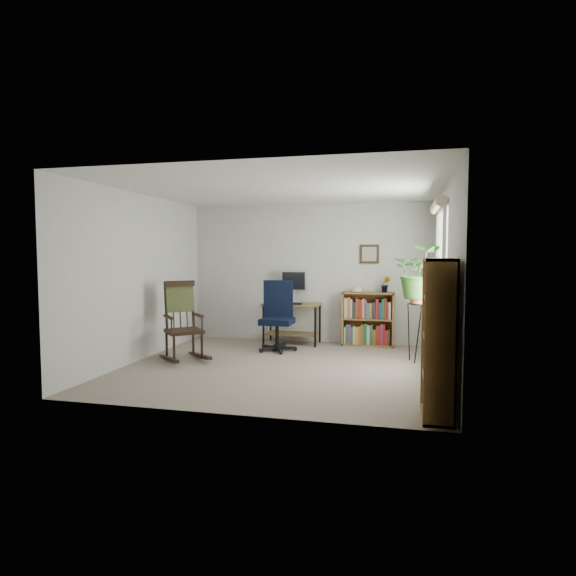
% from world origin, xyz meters
% --- Properties ---
extents(floor, '(4.20, 4.00, 0.00)m').
position_xyz_m(floor, '(0.00, 0.00, 0.00)').
color(floor, gray).
rests_on(floor, ground).
extents(ceiling, '(4.20, 4.00, 0.00)m').
position_xyz_m(ceiling, '(0.00, 0.00, 2.40)').
color(ceiling, silver).
rests_on(ceiling, ground).
extents(wall_back, '(4.20, 0.00, 2.40)m').
position_xyz_m(wall_back, '(0.00, 2.00, 1.20)').
color(wall_back, beige).
rests_on(wall_back, ground).
extents(wall_front, '(4.20, 0.00, 2.40)m').
position_xyz_m(wall_front, '(0.00, -2.00, 1.20)').
color(wall_front, beige).
rests_on(wall_front, ground).
extents(wall_left, '(0.00, 4.00, 2.40)m').
position_xyz_m(wall_left, '(-2.10, 0.00, 1.20)').
color(wall_left, beige).
rests_on(wall_left, ground).
extents(wall_right, '(0.00, 4.00, 2.40)m').
position_xyz_m(wall_right, '(2.10, 0.00, 1.20)').
color(wall_right, beige).
rests_on(wall_right, ground).
extents(window, '(0.12, 1.20, 1.50)m').
position_xyz_m(window, '(2.06, 0.30, 1.40)').
color(window, white).
rests_on(window, wall_right).
extents(desk, '(0.96, 0.53, 0.69)m').
position_xyz_m(desk, '(-0.24, 1.70, 0.35)').
color(desk, brown).
rests_on(desk, floor).
extents(monitor, '(0.46, 0.16, 0.56)m').
position_xyz_m(monitor, '(-0.24, 1.84, 0.97)').
color(monitor, silver).
rests_on(monitor, desk).
extents(keyboard, '(0.40, 0.15, 0.02)m').
position_xyz_m(keyboard, '(-0.24, 1.58, 0.71)').
color(keyboard, black).
rests_on(keyboard, desk).
extents(office_chair, '(0.71, 0.71, 1.13)m').
position_xyz_m(office_chair, '(-0.33, 1.05, 0.57)').
color(office_chair, black).
rests_on(office_chair, floor).
extents(rocking_chair, '(1.11, 1.15, 1.16)m').
position_xyz_m(rocking_chair, '(-1.47, 0.10, 0.58)').
color(rocking_chair, black).
rests_on(rocking_chair, floor).
extents(low_bookshelf, '(0.85, 0.28, 0.90)m').
position_xyz_m(low_bookshelf, '(1.04, 1.82, 0.45)').
color(low_bookshelf, olive).
rests_on(low_bookshelf, floor).
extents(tall_bookshelf, '(0.28, 0.65, 1.49)m').
position_xyz_m(tall_bookshelf, '(1.92, -1.60, 0.75)').
color(tall_bookshelf, olive).
rests_on(tall_bookshelf, floor).
extents(plant_stand, '(0.30, 0.30, 0.98)m').
position_xyz_m(plant_stand, '(1.80, 0.76, 0.49)').
color(plant_stand, black).
rests_on(plant_stand, floor).
extents(spider_plant, '(1.69, 1.88, 1.46)m').
position_xyz_m(spider_plant, '(1.80, 0.76, 1.63)').
color(spider_plant, '#326A25').
rests_on(spider_plant, plant_stand).
extents(potted_plant_small, '(0.13, 0.24, 0.11)m').
position_xyz_m(potted_plant_small, '(1.32, 1.83, 0.96)').
color(potted_plant_small, '#326A25').
rests_on(potted_plant_small, low_bookshelf).
extents(framed_picture, '(0.32, 0.04, 0.32)m').
position_xyz_m(framed_picture, '(1.04, 1.97, 1.53)').
color(framed_picture, black).
rests_on(framed_picture, wall_back).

